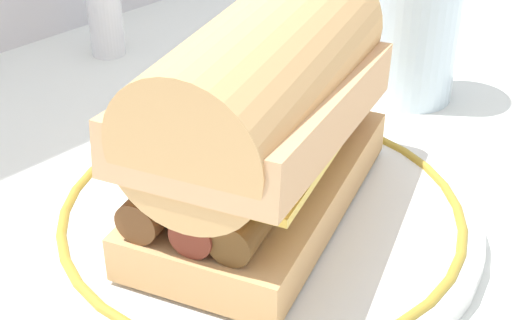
% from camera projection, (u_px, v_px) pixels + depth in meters
% --- Properties ---
extents(ground_plane, '(1.50, 1.50, 0.00)m').
position_uv_depth(ground_plane, '(249.00, 235.00, 0.45)').
color(ground_plane, white).
extents(plate, '(0.26, 0.26, 0.01)m').
position_uv_depth(plate, '(256.00, 213.00, 0.46)').
color(plate, white).
rests_on(plate, ground_plane).
extents(sausage_sandwich, '(0.21, 0.15, 0.12)m').
position_uv_depth(sausage_sandwich, '(256.00, 111.00, 0.42)').
color(sausage_sandwich, '#E2AB6D').
rests_on(sausage_sandwich, plate).
extents(drinking_glass, '(0.06, 0.06, 0.12)m').
position_uv_depth(drinking_glass, '(417.00, 35.00, 0.58)').
color(drinking_glass, silver).
rests_on(drinking_glass, ground_plane).
extents(salt_shaker, '(0.03, 0.03, 0.08)m').
position_uv_depth(salt_shaker, '(105.00, 11.00, 0.66)').
color(salt_shaker, white).
rests_on(salt_shaker, ground_plane).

